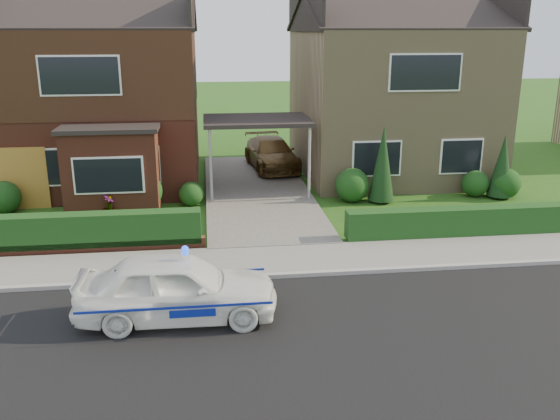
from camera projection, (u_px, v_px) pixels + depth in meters
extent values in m
plane|color=#245215|center=(307.00, 339.00, 11.63)|extent=(120.00, 120.00, 0.00)
cube|color=black|center=(307.00, 339.00, 11.63)|extent=(60.00, 6.00, 0.02)
cube|color=#9E9993|center=(286.00, 275.00, 14.50)|extent=(60.00, 0.16, 0.12)
cube|color=slate|center=(281.00, 260.00, 15.50)|extent=(60.00, 2.00, 0.10)
cube|color=#666059|center=(257.00, 191.00, 22.05)|extent=(3.80, 12.00, 0.12)
cube|color=brown|center=(104.00, 107.00, 23.37)|extent=(7.20, 8.00, 5.80)
cube|color=white|center=(40.00, 168.00, 19.81)|extent=(1.80, 0.08, 1.30)
cube|color=white|center=(136.00, 165.00, 20.19)|extent=(1.60, 0.08, 1.30)
cube|color=white|center=(80.00, 76.00, 19.12)|extent=(2.60, 0.08, 1.30)
cube|color=black|center=(100.00, 69.00, 22.95)|extent=(7.26, 8.06, 2.90)
cube|color=brown|center=(112.00, 172.00, 19.47)|extent=(3.00, 1.40, 2.70)
cube|color=black|center=(108.00, 129.00, 19.05)|extent=(3.20, 1.60, 0.14)
cube|color=#9C865F|center=(388.00, 102.00, 24.75)|extent=(7.20, 8.00, 5.80)
cube|color=white|center=(377.00, 159.00, 21.19)|extent=(1.80, 0.08, 1.30)
cube|color=white|center=(461.00, 156.00, 21.57)|extent=(1.60, 0.08, 1.30)
cube|color=white|center=(425.00, 72.00, 20.50)|extent=(2.60, 0.08, 1.30)
cube|color=black|center=(257.00, 120.00, 21.27)|extent=(3.80, 3.00, 0.14)
cylinder|color=gray|center=(211.00, 167.00, 20.14)|extent=(0.10, 0.10, 2.70)
cylinder|color=gray|center=(309.00, 164.00, 20.54)|extent=(0.10, 0.10, 2.70)
cube|color=olive|center=(14.00, 179.00, 19.79)|extent=(2.20, 0.10, 2.10)
cube|color=brown|center=(61.00, 249.00, 15.91)|extent=(7.70, 0.25, 0.36)
cube|color=#103314|center=(63.00, 253.00, 16.11)|extent=(7.50, 0.55, 0.90)
cube|color=#103314|center=(471.00, 237.00, 17.40)|extent=(7.50, 0.55, 0.80)
sphere|color=#103314|center=(4.00, 197.00, 19.47)|extent=(1.08, 1.08, 1.08)
sphere|color=#103314|center=(142.00, 191.00, 19.78)|extent=(1.32, 1.32, 1.32)
sphere|color=#103314|center=(191.00, 194.00, 20.33)|extent=(0.84, 0.84, 0.84)
sphere|color=#103314|center=(352.00, 185.00, 20.75)|extent=(1.20, 1.20, 1.20)
sphere|color=#103314|center=(475.00, 184.00, 21.43)|extent=(0.96, 0.96, 0.96)
sphere|color=#103314|center=(506.00, 183.00, 21.25)|extent=(1.08, 1.08, 1.08)
cone|color=black|center=(382.00, 166.00, 20.48)|extent=(0.90, 0.90, 2.60)
cone|color=black|center=(502.00, 168.00, 21.06)|extent=(0.90, 0.90, 2.20)
imported|color=white|center=(177.00, 288.00, 12.26)|extent=(1.77, 4.18, 1.41)
sphere|color=#193FF2|center=(185.00, 252.00, 12.05)|extent=(0.17, 0.17, 0.17)
cube|color=navy|center=(175.00, 309.00, 11.48)|extent=(3.81, 0.02, 0.05)
cube|color=navy|center=(179.00, 275.00, 13.07)|extent=(3.81, 0.01, 0.05)
ellipsoid|color=black|center=(118.00, 280.00, 11.94)|extent=(0.22, 0.17, 0.21)
sphere|color=white|center=(118.00, 282.00, 11.89)|extent=(0.11, 0.11, 0.11)
sphere|color=black|center=(118.00, 274.00, 11.89)|extent=(0.13, 0.13, 0.13)
cone|color=black|center=(116.00, 271.00, 11.87)|extent=(0.04, 0.04, 0.05)
cone|color=black|center=(120.00, 271.00, 11.88)|extent=(0.04, 0.04, 0.05)
imported|color=brown|center=(272.00, 153.00, 25.27)|extent=(2.26, 4.56, 1.27)
imported|color=gray|center=(74.00, 203.00, 19.31)|extent=(0.57, 0.56, 0.80)
imported|color=gray|center=(109.00, 207.00, 18.98)|extent=(0.51, 0.51, 0.76)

